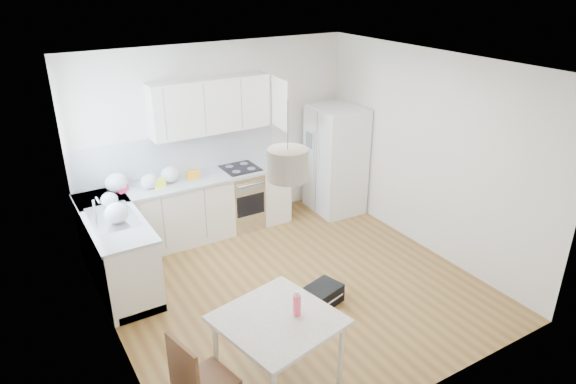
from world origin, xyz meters
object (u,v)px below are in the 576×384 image
object	(u,v)px
refrigerator	(336,160)
dining_chair	(207,380)
dining_table	(278,326)
gym_bag	(321,296)

from	to	relation	value
refrigerator	dining_chair	bearing A→B (deg)	-136.86
dining_table	dining_chair	size ratio (longest dim) A/B	1.15
refrigerator	gym_bag	size ratio (longest dim) A/B	3.48
refrigerator	dining_table	world-z (taller)	refrigerator
dining_table	gym_bag	size ratio (longest dim) A/B	2.36
refrigerator	dining_table	xyz separation A→B (m)	(-2.73, -2.88, -0.16)
dining_table	gym_bag	distance (m)	1.46
refrigerator	dining_chair	xyz separation A→B (m)	(-3.47, -2.98, -0.35)
refrigerator	dining_table	distance (m)	3.97
dining_chair	gym_bag	distance (m)	2.06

